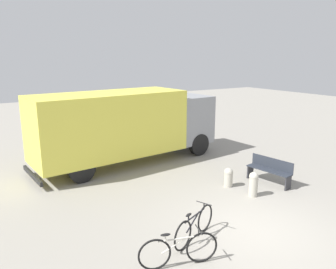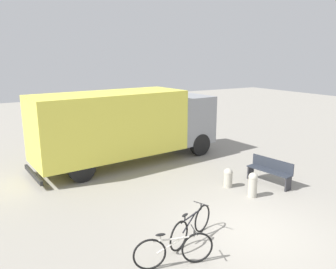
# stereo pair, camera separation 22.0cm
# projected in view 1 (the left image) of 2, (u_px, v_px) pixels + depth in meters

# --- Properties ---
(ground_plane) EXTENTS (60.00, 60.00, 0.00)m
(ground_plane) POSITION_uv_depth(u_px,v_px,m) (253.00, 231.00, 8.53)
(ground_plane) COLOR gray
(delivery_truck) EXTENTS (8.18, 2.97, 3.04)m
(delivery_truck) POSITION_uv_depth(u_px,v_px,m) (126.00, 124.00, 13.67)
(delivery_truck) COLOR #EAE04C
(delivery_truck) RESTS_ON ground
(park_bench) EXTENTS (0.64, 1.68, 0.91)m
(park_bench) POSITION_uv_depth(u_px,v_px,m) (270.00, 169.00, 11.67)
(park_bench) COLOR #282D38
(park_bench) RESTS_ON ground
(bicycle_near) EXTENTS (1.72, 0.62, 0.82)m
(bicycle_near) POSITION_uv_depth(u_px,v_px,m) (178.00, 250.00, 7.02)
(bicycle_near) COLOR black
(bicycle_near) RESTS_ON ground
(bicycle_middle) EXTENTS (1.66, 0.75, 0.82)m
(bicycle_middle) POSITION_uv_depth(u_px,v_px,m) (195.00, 226.00, 8.03)
(bicycle_middle) COLOR black
(bicycle_middle) RESTS_ON ground
(bollard_near_bench) EXTENTS (0.30, 0.30, 0.82)m
(bollard_near_bench) POSITION_uv_depth(u_px,v_px,m) (253.00, 183.00, 10.57)
(bollard_near_bench) COLOR #B2AD9E
(bollard_near_bench) RESTS_ON ground
(bollard_far_bench) EXTENTS (0.31, 0.31, 0.68)m
(bollard_far_bench) POSITION_uv_depth(u_px,v_px,m) (228.00, 177.00, 11.38)
(bollard_far_bench) COLOR #B2AD9E
(bollard_far_bench) RESTS_ON ground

